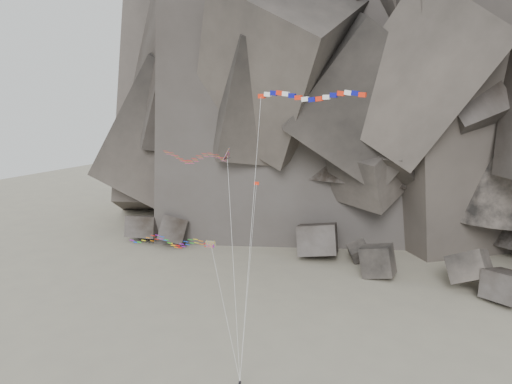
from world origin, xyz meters
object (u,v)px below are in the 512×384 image
at_px(parafoil_kite, 166,241).
at_px(pennant_kite, 253,224).
at_px(banner_kite, 309,97).
at_px(delta_kite, 192,156).

relative_size(parafoil_kite, pennant_kite, 1.13).
bearing_deg(parafoil_kite, pennant_kite, -1.09).
xyz_separation_m(banner_kite, parafoil_kite, (-17.93, -0.33, -17.27)).
bearing_deg(delta_kite, pennant_kite, -16.11).
distance_m(banner_kite, parafoil_kite, 24.90).
bearing_deg(banner_kite, pennant_kite, -158.19).
relative_size(banner_kite, parafoil_kite, 1.36).
bearing_deg(banner_kite, parafoil_kite, -178.50).
bearing_deg(pennant_kite, parafoil_kite, 157.62).
relative_size(banner_kite, pennant_kite, 1.53).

